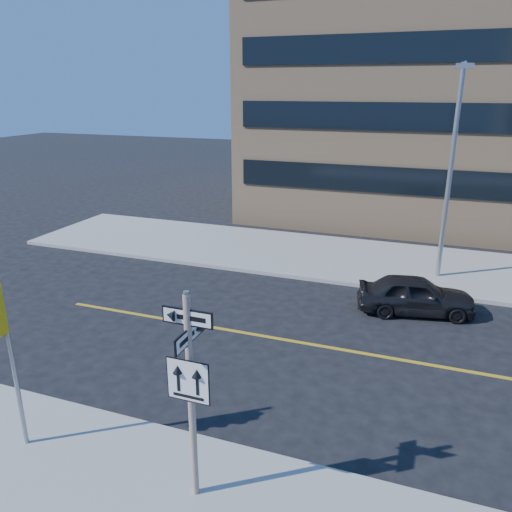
% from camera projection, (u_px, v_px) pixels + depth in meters
% --- Properties ---
extents(ground, '(120.00, 120.00, 0.00)m').
position_uv_depth(ground, '(245.00, 419.00, 11.57)').
color(ground, black).
rests_on(ground, ground).
extents(sign_pole, '(0.92, 0.92, 4.06)m').
position_uv_depth(sign_pole, '(190.00, 387.00, 8.55)').
color(sign_pole, beige).
rests_on(sign_pole, near_sidewalk).
extents(parked_car_a, '(2.30, 4.08, 1.31)m').
position_uv_depth(parked_car_a, '(416.00, 295.00, 16.86)').
color(parked_car_a, black).
rests_on(parked_car_a, ground).
extents(streetlight_a, '(0.55, 2.25, 8.00)m').
position_uv_depth(streetlight_a, '(452.00, 161.00, 18.30)').
color(streetlight_a, gray).
rests_on(streetlight_a, far_sidewalk).
extents(building_brick, '(18.00, 18.00, 18.00)m').
position_uv_depth(building_brick, '(424.00, 58.00, 30.25)').
color(building_brick, tan).
rests_on(building_brick, ground).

